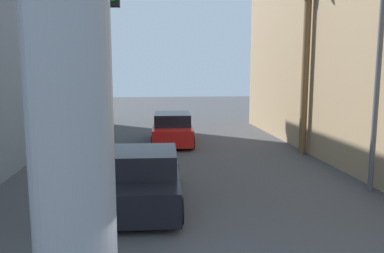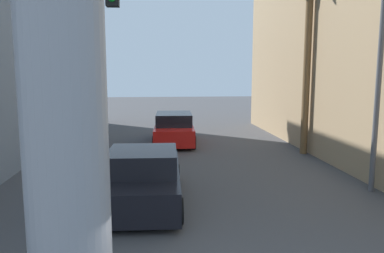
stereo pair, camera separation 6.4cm
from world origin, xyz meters
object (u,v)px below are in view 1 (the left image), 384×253
Objects in this scene: car_far at (173,129)px; palm_tree_far_left at (60,45)px; palm_tree_mid_right at (307,28)px; street_lamp at (370,42)px; car_lead at (143,178)px; pedestrian_far_left at (76,128)px.

car_far is 0.55× the size of palm_tree_far_left.
palm_tree_far_left reaches higher than car_far.
palm_tree_far_left is (-11.66, 5.67, -0.42)m from palm_tree_mid_right.
car_far is at bearing 151.14° from palm_tree_mid_right.
palm_tree_far_left is at bearing 135.48° from street_lamp.
street_lamp reaches higher than car_far.
street_lamp is at bearing 2.90° from car_lead.
car_lead is 1.00× the size of car_far.
palm_tree_mid_right reaches higher than pedestrian_far_left.
palm_tree_far_left is 4.92× the size of pedestrian_far_left.
car_lead is at bearing -177.10° from street_lamp.
car_lead is 8.58m from pedestrian_far_left.
street_lamp is at bearing -93.71° from palm_tree_mid_right.
palm_tree_mid_right is at bearing 86.29° from street_lamp.
car_lead is 2.72× the size of pedestrian_far_left.
palm_tree_mid_right is (5.67, -3.12, 4.79)m from car_far.
pedestrian_far_left is (-4.65, -1.01, 0.28)m from car_far.
street_lamp is 0.88× the size of palm_tree_far_left.
pedestrian_far_left is at bearing 142.80° from street_lamp.
palm_tree_far_left reaches higher than palm_tree_mid_right.
street_lamp reaches higher than car_lead.
palm_tree_far_left reaches higher than pedestrian_far_left.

